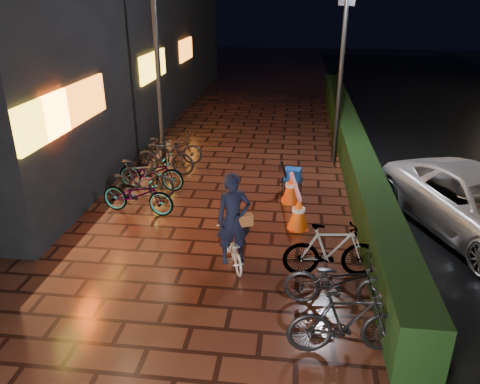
# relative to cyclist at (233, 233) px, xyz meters

# --- Properties ---
(ground) EXTENTS (80.00, 80.00, 0.00)m
(ground) POSITION_rel_cyclist_xyz_m (-0.42, -0.81, -0.72)
(ground) COLOR #381911
(ground) RESTS_ON ground
(hedge) EXTENTS (0.70, 20.00, 1.00)m
(hedge) POSITION_rel_cyclist_xyz_m (2.88, 7.19, -0.22)
(hedge) COLOR black
(hedge) RESTS_ON ground
(storefront_block) EXTENTS (12.09, 22.00, 9.00)m
(storefront_block) POSITION_rel_cyclist_xyz_m (-9.91, 10.69, 3.78)
(storefront_block) COLOR black
(storefront_block) RESTS_ON ground
(lamp_post_hedge) EXTENTS (0.46, 0.24, 4.92)m
(lamp_post_hedge) POSITION_rel_cyclist_xyz_m (2.34, 6.37, 1.99)
(lamp_post_hedge) COLOR black
(lamp_post_hedge) RESTS_ON ground
(lamp_post_sf) EXTENTS (0.54, 0.27, 5.76)m
(lamp_post_sf) POSITION_rel_cyclist_xyz_m (-3.00, 5.86, 2.45)
(lamp_post_sf) COLOR black
(lamp_post_sf) RESTS_ON ground
(cyclist) EXTENTS (0.92, 1.42, 1.93)m
(cyclist) POSITION_rel_cyclist_xyz_m (0.00, 0.00, 0.00)
(cyclist) COLOR silver
(cyclist) RESTS_ON ground
(traffic_barrier) EXTENTS (0.68, 1.93, 0.78)m
(traffic_barrier) POSITION_rel_cyclist_xyz_m (1.16, 2.44, -0.33)
(traffic_barrier) COLOR #FA550D
(traffic_barrier) RESTS_ON ground
(cart_assembly) EXTENTS (0.64, 0.57, 1.04)m
(cart_assembly) POSITION_rel_cyclist_xyz_m (1.06, 3.61, -0.18)
(cart_assembly) COLOR black
(cart_assembly) RESTS_ON ground
(parked_bikes_storefront) EXTENTS (2.07, 4.37, 1.07)m
(parked_bikes_storefront) POSITION_rel_cyclist_xyz_m (-2.67, 3.78, -0.21)
(parked_bikes_storefront) COLOR black
(parked_bikes_storefront) RESTS_ON ground
(parked_bikes_hedge) EXTENTS (1.96, 2.77, 1.07)m
(parked_bikes_hedge) POSITION_rel_cyclist_xyz_m (1.92, -1.12, -0.20)
(parked_bikes_hedge) COLOR black
(parked_bikes_hedge) RESTS_ON ground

